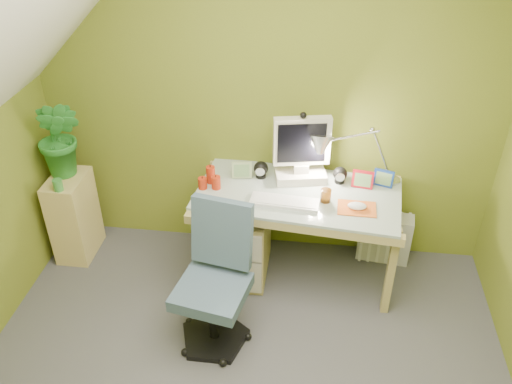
# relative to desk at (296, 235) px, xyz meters

# --- Properties ---
(wall_back) EXTENTS (3.20, 0.01, 2.40)m
(wall_back) POSITION_rel_desk_xyz_m (-0.25, 0.37, 0.84)
(wall_back) COLOR olive
(wall_back) RESTS_ON floor
(desk) EXTENTS (1.40, 0.80, 0.72)m
(desk) POSITION_rel_desk_xyz_m (0.00, 0.00, 0.00)
(desk) COLOR tan
(desk) RESTS_ON floor
(monitor) EXTENTS (0.42, 0.30, 0.53)m
(monitor) POSITION_rel_desk_xyz_m (-0.00, 0.18, 0.62)
(monitor) COLOR silver
(monitor) RESTS_ON desk
(speaker_left) EXTENTS (0.11, 0.11, 0.12)m
(speaker_left) POSITION_rel_desk_xyz_m (-0.27, 0.16, 0.42)
(speaker_left) COLOR black
(speaker_left) RESTS_ON desk
(speaker_right) EXTENTS (0.11, 0.11, 0.12)m
(speaker_right) POSITION_rel_desk_xyz_m (0.27, 0.16, 0.42)
(speaker_right) COLOR black
(speaker_right) RESTS_ON desk
(keyboard) EXTENTS (0.45, 0.17, 0.02)m
(keyboard) POSITION_rel_desk_xyz_m (-0.08, -0.14, 0.37)
(keyboard) COLOR silver
(keyboard) RESTS_ON desk
(mousepad) EXTENTS (0.25, 0.18, 0.01)m
(mousepad) POSITION_rel_desk_xyz_m (0.38, -0.14, 0.36)
(mousepad) COLOR #D56021
(mousepad) RESTS_ON desk
(mouse) EXTENTS (0.13, 0.09, 0.04)m
(mouse) POSITION_rel_desk_xyz_m (0.38, -0.14, 0.38)
(mouse) COLOR white
(mouse) RESTS_ON mousepad
(amber_tumbler) EXTENTS (0.08, 0.08, 0.09)m
(amber_tumbler) POSITION_rel_desk_xyz_m (0.18, -0.08, 0.40)
(amber_tumbler) COLOR #9A5616
(amber_tumbler) RESTS_ON desk
(candle_cluster) EXTENTS (0.18, 0.16, 0.12)m
(candle_cluster) POSITION_rel_desk_xyz_m (-0.60, 0.01, 0.42)
(candle_cluster) COLOR #AF280F
(candle_cluster) RESTS_ON desk
(photo_frame_red) EXTENTS (0.14, 0.04, 0.12)m
(photo_frame_red) POSITION_rel_desk_xyz_m (0.42, 0.12, 0.42)
(photo_frame_red) COLOR red
(photo_frame_red) RESTS_ON desk
(photo_frame_blue) EXTENTS (0.13, 0.06, 0.12)m
(photo_frame_blue) POSITION_rel_desk_xyz_m (0.56, 0.16, 0.42)
(photo_frame_blue) COLOR navy
(photo_frame_blue) RESTS_ON desk
(photo_frame_green) EXTENTS (0.14, 0.04, 0.12)m
(photo_frame_green) POSITION_rel_desk_xyz_m (-0.40, 0.14, 0.42)
(photo_frame_green) COLOR #9EB57C
(photo_frame_green) RESTS_ON desk
(desk_lamp) EXTENTS (0.59, 0.26, 0.62)m
(desk_lamp) POSITION_rel_desk_xyz_m (0.45, 0.18, 0.67)
(desk_lamp) COLOR #B8B7BC
(desk_lamp) RESTS_ON desk
(side_ledge) EXTENTS (0.25, 0.38, 0.66)m
(side_ledge) POSITION_rel_desk_xyz_m (-1.65, 0.05, -0.03)
(side_ledge) COLOR tan
(side_ledge) RESTS_ON floor
(potted_plant) EXTENTS (0.38, 0.33, 0.60)m
(potted_plant) POSITION_rel_desk_xyz_m (-1.65, 0.10, 0.60)
(potted_plant) COLOR #297D2C
(potted_plant) RESTS_ON side_ledge
(green_cup) EXTENTS (0.08, 0.08, 0.08)m
(green_cup) POSITION_rel_desk_xyz_m (-1.63, -0.10, 0.35)
(green_cup) COLOR #3C8A39
(green_cup) RESTS_ON side_ledge
(task_chair) EXTENTS (0.55, 0.55, 0.84)m
(task_chair) POSITION_rel_desk_xyz_m (-0.46, -0.69, 0.06)
(task_chair) COLOR #3D5264
(task_chair) RESTS_ON floor
(radiator) EXTENTS (0.40, 0.20, 0.38)m
(radiator) POSITION_rel_desk_xyz_m (0.65, 0.27, -0.17)
(radiator) COLOR silver
(radiator) RESTS_ON floor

